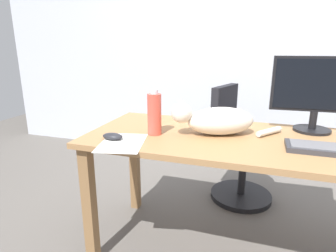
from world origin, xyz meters
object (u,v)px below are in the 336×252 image
Objects in this scene: cat at (217,120)px; spray_bottle at (154,114)px; monitor at (317,91)px; computer_mouse at (113,136)px; office_chair at (238,152)px.

cat is 2.32× the size of spray_bottle.
computer_mouse is at bearing -154.20° from monitor.
cat is 5.21× the size of computer_mouse.
computer_mouse is (-0.58, -0.94, 0.36)m from office_chair.
computer_mouse is at bearing -152.47° from cat.
spray_bottle is (0.17, 0.16, 0.10)m from computer_mouse.
office_chair is at bearing 62.41° from spray_bottle.
spray_bottle is (-0.41, -0.78, 0.46)m from office_chair.
spray_bottle reaches higher than computer_mouse.
monitor is 1.94× the size of spray_bottle.
spray_bottle reaches higher than office_chair.
computer_mouse is (-0.49, -0.26, -0.06)m from cat.
office_chair is 3.65× the size of spray_bottle.
monitor is at bearing 25.80° from computer_mouse.
cat is at bearing -155.92° from monitor.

